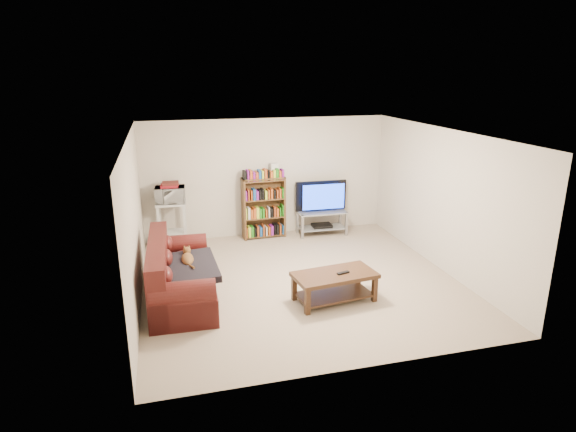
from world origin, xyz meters
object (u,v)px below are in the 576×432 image
object	(u,v)px
sofa	(176,278)
tv_stand	(322,219)
coffee_table	(334,282)
bookshelf	(264,207)

from	to	relation	value
sofa	tv_stand	xyz separation A→B (m)	(3.06, 2.25, 0.02)
sofa	coffee_table	size ratio (longest dim) A/B	1.67
sofa	tv_stand	bearing A→B (deg)	38.09
sofa	coffee_table	world-z (taller)	sofa
coffee_table	tv_stand	xyz separation A→B (m)	(0.79, 2.93, 0.03)
tv_stand	bookshelf	xyz separation A→B (m)	(-1.21, 0.14, 0.31)
sofa	bookshelf	world-z (taller)	bookshelf
sofa	tv_stand	size ratio (longest dim) A/B	2.11
sofa	tv_stand	world-z (taller)	sofa
tv_stand	bookshelf	bearing A→B (deg)	175.03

